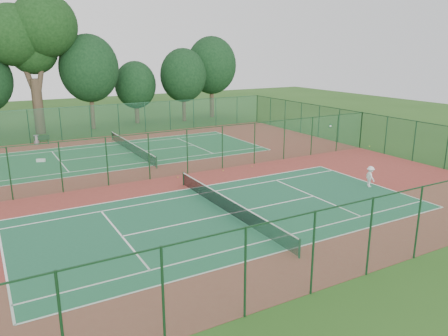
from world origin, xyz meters
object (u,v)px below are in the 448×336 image
Objects in this scene: big_tree at (31,35)px; bench at (42,140)px; trash_bin at (36,140)px; player_near at (370,176)px; kit_bag at (41,160)px.

bench is at bearing -97.40° from big_tree.
big_tree is (1.34, 6.44, 10.32)m from trash_bin.
trash_bin is 0.06× the size of big_tree.
player_near is at bearing -53.11° from bench.
bench is (-17.89, 26.42, -0.27)m from player_near.
big_tree reaches higher than kit_bag.
big_tree is at bearing 85.38° from bench.
kit_bag is at bearing -95.59° from bench.
player_near is 38.44m from big_tree.
player_near is 2.07× the size of kit_bag.
bench is 2.13× the size of kit_bag.
bench is 0.10× the size of big_tree.
kit_bag is (-1.12, -7.60, -0.34)m from bench.
kit_bag is at bearing -94.67° from trash_bin.
big_tree is (-17.05, 32.95, 10.06)m from player_near.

